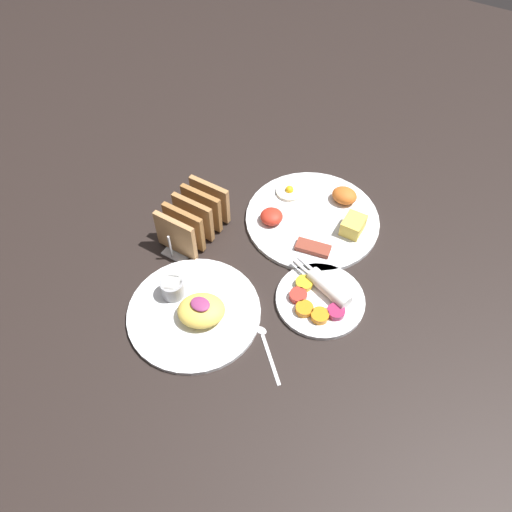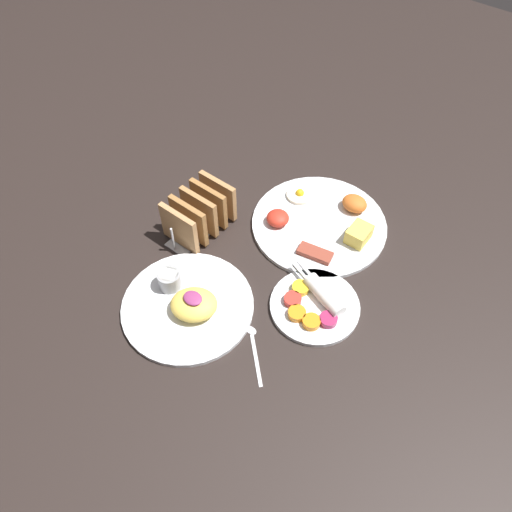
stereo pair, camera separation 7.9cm
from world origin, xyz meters
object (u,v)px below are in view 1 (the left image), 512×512
(plate_foreground, at_px, (194,310))
(plate_condiments, at_px, (320,298))
(toast_rack, at_px, (194,219))
(plate_breakfast, at_px, (314,217))

(plate_foreground, bearing_deg, plate_condiments, 38.35)
(plate_foreground, relative_size, toast_rack, 1.49)
(plate_breakfast, xyz_separation_m, plate_condiments, (0.11, -0.20, 0.00))
(plate_condiments, xyz_separation_m, toast_rack, (-0.33, 0.02, 0.04))
(plate_breakfast, distance_m, plate_foreground, 0.36)
(plate_foreground, bearing_deg, toast_rack, 125.50)
(plate_foreground, xyz_separation_m, toast_rack, (-0.13, 0.18, 0.03))
(plate_breakfast, xyz_separation_m, toast_rack, (-0.21, -0.18, 0.04))
(plate_breakfast, relative_size, plate_foreground, 1.15)
(plate_condiments, bearing_deg, plate_foreground, -141.65)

